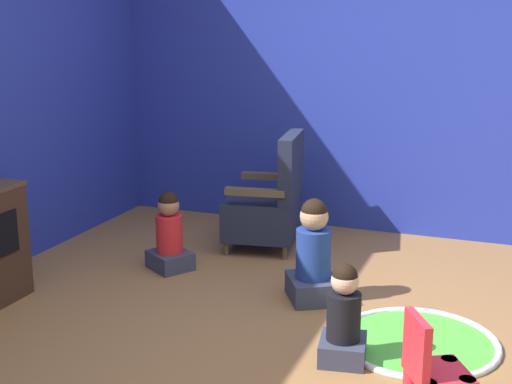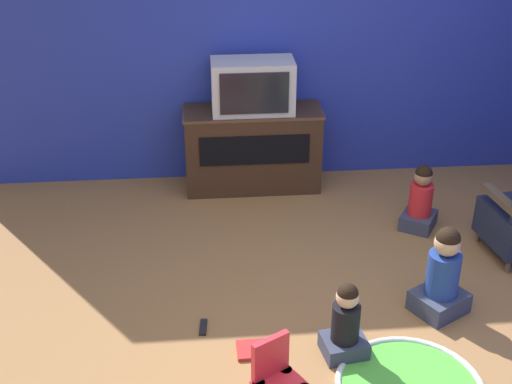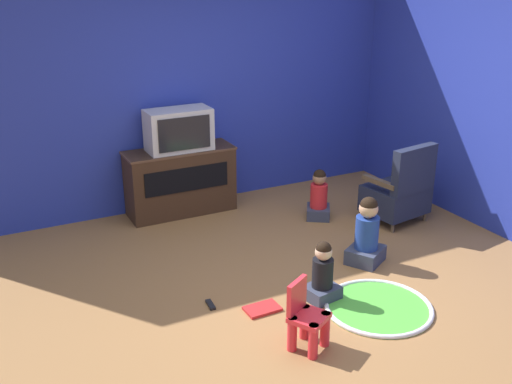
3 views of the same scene
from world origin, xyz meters
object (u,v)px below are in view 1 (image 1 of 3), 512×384
(black_armchair, at_px, (269,204))
(yellow_kid_chair, at_px, (433,382))
(child_watching_left, at_px, (343,320))
(child_watching_right, at_px, (313,257))
(child_watching_center, at_px, (169,236))

(black_armchair, height_order, yellow_kid_chair, black_armchair)
(child_watching_left, bearing_deg, child_watching_right, 17.80)
(yellow_kid_chair, height_order, child_watching_right, child_watching_right)
(child_watching_center, bearing_deg, yellow_kid_chair, 177.70)
(yellow_kid_chair, bearing_deg, child_watching_center, 25.50)
(yellow_kid_chair, relative_size, child_watching_center, 0.93)
(black_armchair, bearing_deg, child_watching_right, 25.91)
(black_armchair, bearing_deg, yellow_kid_chair, 26.95)
(black_armchair, relative_size, child_watching_center, 1.58)
(child_watching_left, xyz_separation_m, child_watching_right, (0.72, 0.37, 0.05))
(child_watching_left, xyz_separation_m, child_watching_center, (0.89, 1.45, 0.01))
(child_watching_left, distance_m, child_watching_center, 1.70)
(yellow_kid_chair, height_order, child_watching_left, child_watching_left)
(black_armchair, xyz_separation_m, child_watching_left, (-1.58, -0.97, -0.11))
(black_armchair, distance_m, child_watching_right, 1.06)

